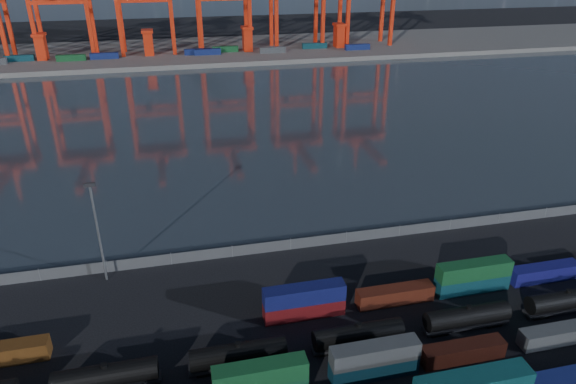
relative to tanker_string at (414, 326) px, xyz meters
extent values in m
plane|color=black|center=(-10.76, -3.07, -1.89)|extent=(700.00, 700.00, 0.00)
plane|color=#29343C|center=(-10.76, 101.93, -1.88)|extent=(700.00, 700.00, 0.00)
cube|color=#514F4C|center=(-10.76, 206.93, -0.89)|extent=(700.00, 70.00, 2.00)
cube|color=navy|center=(13.13, -12.78, -0.47)|extent=(13.12, 2.67, 2.84)
cube|color=#155127|center=(-21.43, -5.09, 1.64)|extent=(10.88, 2.21, 2.36)
cube|color=#0B2A39|center=(-7.60, -5.09, -0.71)|extent=(10.88, 2.21, 2.36)
cube|color=#414446|center=(-7.60, -5.09, 1.64)|extent=(10.88, 2.21, 2.36)
cube|color=#541D10|center=(4.29, -5.09, -0.71)|extent=(10.88, 2.21, 2.36)
cube|color=#444749|center=(18.15, -5.09, -0.71)|extent=(10.88, 2.21, 2.36)
cube|color=#593211|center=(-52.02, 7.52, -0.65)|extent=(11.44, 2.33, 2.48)
cube|color=#5D0E10|center=(-12.97, 7.52, -0.65)|extent=(11.44, 2.33, 2.48)
cube|color=#101553|center=(-12.97, 7.52, 1.83)|extent=(11.44, 2.33, 2.48)
cube|color=#501C10|center=(0.69, 7.52, -0.65)|extent=(11.44, 2.33, 2.48)
cube|color=#0D3B47|center=(13.08, 7.52, -0.65)|extent=(11.44, 2.33, 2.48)
cube|color=#155127|center=(13.08, 7.52, 1.83)|extent=(11.44, 2.33, 2.48)
cube|color=navy|center=(25.61, 7.52, -0.65)|extent=(11.44, 2.33, 2.48)
cylinder|color=black|center=(-38.75, 0.00, 0.20)|extent=(11.82, 2.64, 2.64)
cylinder|color=black|center=(-38.75, 0.00, 1.65)|extent=(0.73, 0.73, 0.45)
cube|color=black|center=(-38.75, 0.00, -1.26)|extent=(12.27, 1.82, 0.36)
cube|color=black|center=(-34.66, 0.00, -1.62)|extent=(2.27, 1.64, 0.55)
cylinder|color=black|center=(-23.25, 0.00, 0.20)|extent=(11.82, 2.64, 2.64)
cylinder|color=black|center=(-23.25, 0.00, 1.65)|extent=(0.73, 0.73, 0.45)
cube|color=black|center=(-23.25, 0.00, -1.26)|extent=(12.27, 1.82, 0.36)
cube|color=black|center=(-27.34, 0.00, -1.62)|extent=(2.27, 1.64, 0.55)
cube|color=black|center=(-19.16, 0.00, -1.62)|extent=(2.27, 1.64, 0.55)
cylinder|color=black|center=(-7.75, 0.00, 0.20)|extent=(11.82, 2.64, 2.64)
cylinder|color=black|center=(-7.75, 0.00, 1.65)|extent=(0.73, 0.73, 0.45)
cube|color=black|center=(-7.75, 0.00, -1.26)|extent=(12.27, 1.82, 0.36)
cube|color=black|center=(-11.84, 0.00, -1.62)|extent=(2.27, 1.64, 0.55)
cube|color=black|center=(-3.66, 0.00, -1.62)|extent=(2.27, 1.64, 0.55)
cylinder|color=black|center=(7.75, 0.00, 0.20)|extent=(11.82, 2.64, 2.64)
cylinder|color=black|center=(7.75, 0.00, 1.65)|extent=(0.73, 0.73, 0.45)
cube|color=black|center=(7.75, 0.00, -1.26)|extent=(12.27, 1.82, 0.36)
cube|color=black|center=(3.66, 0.00, -1.62)|extent=(2.27, 1.64, 0.55)
cube|color=black|center=(11.84, 0.00, -1.62)|extent=(2.27, 1.64, 0.55)
cylinder|color=black|center=(23.25, 0.00, 0.20)|extent=(11.82, 2.64, 2.64)
cylinder|color=black|center=(23.25, 0.00, 1.65)|extent=(0.73, 0.73, 0.45)
cube|color=black|center=(23.25, 0.00, -1.26)|extent=(12.27, 1.82, 0.36)
cube|color=black|center=(19.16, 0.00, -1.62)|extent=(2.27, 1.64, 0.55)
cube|color=#595B5E|center=(-10.76, 24.93, -0.89)|extent=(160.00, 0.06, 2.00)
cylinder|color=slate|center=(-50.76, 24.93, -0.79)|extent=(0.12, 0.12, 2.20)
cylinder|color=slate|center=(-40.76, 24.93, -0.79)|extent=(0.12, 0.12, 2.20)
cylinder|color=slate|center=(-30.76, 24.93, -0.79)|extent=(0.12, 0.12, 2.20)
cylinder|color=slate|center=(-20.76, 24.93, -0.79)|extent=(0.12, 0.12, 2.20)
cylinder|color=slate|center=(-10.76, 24.93, -0.79)|extent=(0.12, 0.12, 2.20)
cylinder|color=slate|center=(-0.76, 24.93, -0.79)|extent=(0.12, 0.12, 2.20)
cylinder|color=slate|center=(9.24, 24.93, -0.79)|extent=(0.12, 0.12, 2.20)
cylinder|color=slate|center=(19.24, 24.93, -0.79)|extent=(0.12, 0.12, 2.20)
cylinder|color=slate|center=(29.24, 24.93, -0.79)|extent=(0.12, 0.12, 2.20)
cylinder|color=slate|center=(39.24, 24.93, -0.79)|extent=(0.12, 0.12, 2.20)
cylinder|color=slate|center=(-40.76, 22.93, 6.11)|extent=(0.36, 0.36, 16.00)
cube|color=black|center=(-40.76, 22.93, 14.41)|extent=(1.60, 0.40, 0.60)
cube|color=red|center=(-94.48, 208.08, 21.18)|extent=(1.64, 1.64, 46.15)
cube|color=red|center=(-82.04, 195.78, 21.18)|extent=(1.64, 1.64, 46.15)
cube|color=red|center=(-82.04, 208.08, 21.18)|extent=(1.64, 1.64, 46.15)
cube|color=red|center=(-59.48, 195.78, 21.18)|extent=(1.64, 1.64, 46.15)
cube|color=red|center=(-59.48, 208.08, 21.18)|extent=(1.64, 1.64, 46.15)
cube|color=red|center=(-70.76, 195.78, 23.49)|extent=(22.56, 1.44, 1.44)
cube|color=red|center=(-70.76, 208.08, 23.49)|extent=(22.56, 1.44, 1.44)
cube|color=red|center=(-47.04, 195.78, 21.18)|extent=(1.64, 1.64, 46.15)
cube|color=red|center=(-47.04, 208.08, 21.18)|extent=(1.64, 1.64, 46.15)
cube|color=red|center=(-24.48, 195.78, 21.18)|extent=(1.64, 1.64, 46.15)
cube|color=red|center=(-24.48, 208.08, 21.18)|extent=(1.64, 1.64, 46.15)
cube|color=red|center=(-35.76, 195.78, 23.49)|extent=(22.56, 1.44, 1.44)
cube|color=red|center=(-12.04, 195.78, 21.18)|extent=(1.64, 1.64, 46.15)
cube|color=red|center=(-12.04, 208.08, 21.18)|extent=(1.64, 1.64, 46.15)
cube|color=red|center=(10.52, 195.78, 21.18)|extent=(1.64, 1.64, 46.15)
cube|color=red|center=(10.52, 208.08, 21.18)|extent=(1.64, 1.64, 46.15)
cube|color=red|center=(22.96, 195.78, 21.18)|extent=(1.64, 1.64, 46.15)
cube|color=red|center=(22.96, 208.08, 21.18)|extent=(1.64, 1.64, 46.15)
cube|color=red|center=(45.52, 195.78, 21.18)|extent=(1.64, 1.64, 46.15)
cube|color=red|center=(45.52, 208.08, 21.18)|extent=(1.64, 1.64, 46.15)
cube|color=red|center=(57.96, 195.78, 21.18)|extent=(1.64, 1.64, 46.15)
cube|color=red|center=(80.52, 195.78, 21.18)|extent=(1.64, 1.64, 46.15)
cube|color=navy|center=(-10.10, 191.61, 1.41)|extent=(12.00, 2.44, 2.60)
cube|color=navy|center=(60.58, 187.86, 1.41)|extent=(12.00, 2.44, 2.60)
cube|color=navy|center=(-14.40, 193.01, 1.41)|extent=(12.00, 2.44, 2.60)
cube|color=#0C3842|center=(-90.05, 195.41, 1.41)|extent=(12.00, 2.44, 2.60)
cube|color=#3F4244|center=(19.62, 189.63, 1.41)|extent=(12.00, 2.44, 2.60)
cube|color=#144C23|center=(-68.51, 191.13, 1.41)|extent=(12.00, 2.44, 2.60)
cube|color=navy|center=(-54.92, 192.46, 1.41)|extent=(12.00, 2.44, 2.60)
cube|color=#144C23|center=(-1.42, 196.41, 1.41)|extent=(12.00, 2.44, 2.60)
cube|color=#0C3842|center=(41.65, 195.76, 1.41)|extent=(12.00, 2.44, 2.60)
cube|color=red|center=(-80.76, 196.93, 5.11)|extent=(4.00, 6.00, 10.00)
cube|color=red|center=(-80.76, 196.93, 10.61)|extent=(5.00, 7.00, 1.20)
cube|color=red|center=(-35.76, 196.93, 5.11)|extent=(4.00, 6.00, 10.00)
cube|color=red|center=(-35.76, 196.93, 10.61)|extent=(5.00, 7.00, 1.20)
cube|color=red|center=(9.24, 196.93, 5.11)|extent=(4.00, 6.00, 10.00)
cube|color=red|center=(9.24, 196.93, 10.61)|extent=(5.00, 7.00, 1.20)
cube|color=red|center=(54.24, 196.93, 5.11)|extent=(4.00, 6.00, 10.00)
cube|color=red|center=(54.24, 196.93, 10.61)|extent=(5.00, 7.00, 1.20)
camera|label=1|loc=(-28.17, -47.95, 45.22)|focal=32.00mm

